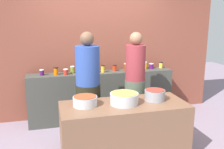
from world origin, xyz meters
name	(u,v)px	position (x,y,z in m)	size (l,w,h in m)	color
ground	(118,147)	(0.00, 0.00, 0.00)	(12.00, 12.00, 0.00)	gray
storefront_wall	(98,39)	(0.00, 1.45, 1.50)	(4.80, 0.12, 3.00)	brown
display_shelf	(102,96)	(0.00, 1.10, 0.46)	(2.70, 0.36, 0.93)	#3F403A
prep_table	(124,131)	(0.00, -0.30, 0.40)	(1.70, 0.70, 0.79)	brown
preserve_jar_0	(42,72)	(-1.07, 1.11, 0.98)	(0.08, 0.08, 0.10)	#451758
preserve_jar_1	(56,71)	(-0.83, 1.08, 1.00)	(0.08, 0.08, 0.14)	#E26007
preserve_jar_2	(66,72)	(-0.66, 1.04, 0.98)	(0.08, 0.08, 0.10)	#AD2B1F
preserve_jar_3	(72,70)	(-0.53, 1.14, 0.99)	(0.08, 0.08, 0.13)	olive
preserve_jar_4	(84,69)	(-0.32, 1.16, 0.99)	(0.09, 0.09, 0.12)	#AC2A0D
preserve_jar_5	(94,69)	(-0.16, 1.08, 1.00)	(0.08, 0.08, 0.14)	olive
preserve_jar_6	(103,69)	(0.01, 1.07, 1.00)	(0.07, 0.07, 0.13)	gold
preserve_jar_7	(115,68)	(0.25, 1.13, 0.99)	(0.08, 0.08, 0.11)	red
preserve_jar_8	(126,67)	(0.46, 1.06, 1.00)	(0.09, 0.09, 0.15)	maroon
preserve_jar_9	(145,65)	(0.87, 1.15, 1.00)	(0.09, 0.09, 0.14)	gold
preserve_jar_10	(151,66)	(1.01, 1.16, 0.98)	(0.09, 0.09, 0.10)	#501358
preserve_jar_11	(161,65)	(1.22, 1.17, 0.99)	(0.07, 0.07, 0.12)	yellow
cooking_pot_left	(85,101)	(-0.51, -0.23, 0.85)	(0.32, 0.32, 0.13)	#B7B7BC
cooking_pot_center	(124,98)	(0.00, -0.30, 0.87)	(0.38, 0.38, 0.16)	#B7B7BC
cooking_pot_right	(155,95)	(0.46, -0.25, 0.86)	(0.28, 0.28, 0.15)	gray
cook_with_tongs	(88,95)	(-0.40, 0.25, 0.78)	(0.37, 0.37, 1.72)	black
cook_in_cap	(135,89)	(0.40, 0.39, 0.78)	(0.33, 0.33, 1.70)	#4B5948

